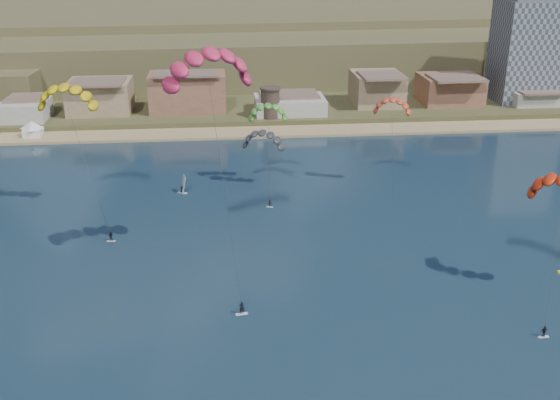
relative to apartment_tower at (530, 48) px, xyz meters
name	(u,v)px	position (x,y,z in m)	size (l,w,h in m)	color
ground	(305,373)	(-85.00, -128.00, -17.82)	(2400.00, 2400.00, 0.00)	black
beach	(254,132)	(-85.00, -22.00, -17.57)	(2200.00, 12.00, 0.90)	tan
foothills	(288,33)	(-62.61, 104.47, -8.74)	(940.00, 210.00, 18.00)	brown
town	(109,93)	(-125.00, -6.00, -9.82)	(400.00, 24.00, 12.00)	beige
apartment_tower	(530,48)	(0.00, 0.00, 0.00)	(20.00, 16.00, 32.00)	gray
watchtower	(270,102)	(-80.00, -14.00, -11.45)	(5.82, 5.82, 8.60)	#47382D
kitesurfer_red	(208,61)	(-95.58, -100.33, 15.39)	(14.99, 19.02, 37.08)	silver
kitesurfer_yellow	(66,93)	(-121.62, -73.82, 5.45)	(14.43, 17.06, 27.94)	silver
kitesurfer_green	(268,110)	(-84.29, -62.01, -1.54)	(8.69, 15.09, 20.19)	silver
distant_kite_dark	(263,136)	(-85.38, -62.68, -6.90)	(10.14, 7.25, 14.52)	#262626
distant_kite_orange	(393,103)	(-59.21, -65.74, 0.28)	(8.76, 6.87, 20.73)	#262626
windsurfer	(182,188)	(-102.38, -65.49, -16.62)	(2.25, 2.43, 3.78)	silver
buoy	(559,272)	(-41.53, -106.16, -17.71)	(0.62, 0.62, 0.62)	yellow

